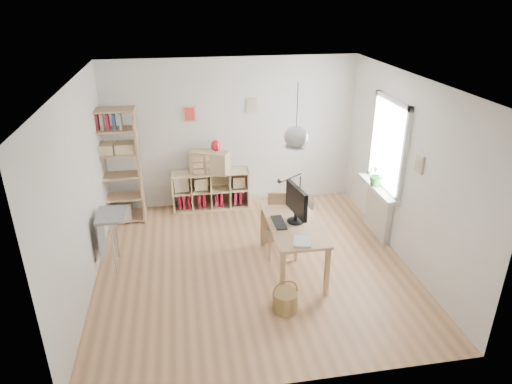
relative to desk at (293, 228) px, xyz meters
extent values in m
plane|color=tan|center=(-0.55, 0.15, -0.66)|extent=(4.50, 4.50, 0.00)
plane|color=white|center=(-0.55, 2.40, 0.69)|extent=(4.50, 0.00, 4.50)
plane|color=white|center=(-0.55, -2.10, 0.69)|extent=(4.50, 0.00, 4.50)
plane|color=white|center=(-2.80, 0.15, 0.69)|extent=(0.00, 4.50, 4.50)
plane|color=white|center=(1.70, 0.15, 0.69)|extent=(0.00, 4.50, 4.50)
plane|color=silver|center=(-0.55, 0.15, 2.04)|extent=(4.50, 4.50, 0.00)
cylinder|color=black|center=(0.00, 0.00, 1.70)|extent=(0.01, 0.01, 0.68)
ellipsoid|color=silver|center=(0.00, 0.00, 1.34)|extent=(0.32, 0.32, 0.27)
cube|color=white|center=(1.69, 0.75, 0.89)|extent=(0.03, 1.00, 1.30)
cube|color=silver|center=(1.66, 0.21, 0.89)|extent=(0.06, 0.08, 1.46)
cube|color=silver|center=(1.66, 1.29, 0.89)|extent=(0.06, 0.08, 1.46)
cube|color=silver|center=(1.66, 0.75, 1.58)|extent=(0.06, 1.16, 0.08)
cube|color=silver|center=(1.66, 0.75, 0.20)|extent=(0.06, 1.16, 0.08)
cube|color=silver|center=(1.64, 0.75, -0.26)|extent=(0.10, 0.80, 0.80)
cube|color=silver|center=(1.59, 0.75, 0.17)|extent=(0.22, 1.20, 0.06)
cube|color=tan|center=(0.00, 0.00, 0.07)|extent=(0.70, 1.50, 0.04)
cube|color=tan|center=(-0.30, -0.70, -0.30)|extent=(0.06, 0.06, 0.71)
cube|color=tan|center=(-0.30, 0.70, -0.30)|extent=(0.06, 0.06, 0.71)
cube|color=tan|center=(0.30, -0.70, -0.30)|extent=(0.06, 0.06, 0.71)
cube|color=tan|center=(0.30, 0.70, -0.30)|extent=(0.06, 0.06, 0.71)
cube|color=beige|center=(-1.00, 2.19, -0.64)|extent=(1.40, 0.38, 0.03)
cube|color=beige|center=(-1.00, 2.19, 0.05)|extent=(1.40, 0.38, 0.03)
cube|color=beige|center=(-1.69, 2.19, -0.30)|extent=(0.03, 0.38, 0.72)
cube|color=beige|center=(-0.32, 2.19, -0.30)|extent=(0.03, 0.38, 0.72)
cube|color=beige|center=(-1.00, 2.37, -0.30)|extent=(1.40, 0.02, 0.72)
cube|color=maroon|center=(-1.58, 2.21, -0.47)|extent=(0.06, 0.26, 0.30)
cube|color=maroon|center=(-1.49, 2.21, -0.47)|extent=(0.05, 0.26, 0.30)
cube|color=maroon|center=(-1.41, 2.21, -0.47)|extent=(0.05, 0.26, 0.30)
cube|color=maroon|center=(-1.22, 2.21, -0.47)|extent=(0.05, 0.26, 0.30)
cube|color=maroon|center=(-1.13, 2.21, -0.47)|extent=(0.05, 0.26, 0.30)
cube|color=maroon|center=(-0.90, 2.21, -0.47)|extent=(0.06, 0.26, 0.30)
cube|color=maroon|center=(-0.81, 2.21, -0.47)|extent=(0.06, 0.26, 0.30)
cube|color=maroon|center=(-0.55, 2.21, -0.47)|extent=(0.06, 0.26, 0.30)
cube|color=maroon|center=(-0.46, 2.21, -0.47)|extent=(0.05, 0.26, 0.30)
cube|color=tan|center=(-2.96, 1.95, 0.34)|extent=(0.04, 0.38, 2.00)
cube|color=tan|center=(-2.20, 1.95, 0.34)|extent=(0.04, 0.38, 2.00)
cube|color=tan|center=(-2.58, 1.95, -0.61)|extent=(0.76, 0.38, 0.03)
cube|color=tan|center=(-2.58, 1.95, -0.21)|extent=(0.76, 0.38, 0.03)
cube|color=tan|center=(-2.58, 1.95, 0.19)|extent=(0.76, 0.38, 0.03)
cube|color=tan|center=(-2.58, 1.95, 0.59)|extent=(0.76, 0.38, 0.03)
cube|color=tan|center=(-2.58, 1.95, 0.99)|extent=(0.76, 0.38, 0.03)
cube|color=tan|center=(-2.58, 1.95, 1.32)|extent=(0.76, 0.38, 0.03)
cube|color=#275091|center=(-2.86, 1.95, 1.14)|extent=(0.04, 0.18, 0.26)
cube|color=maroon|center=(-2.78, 1.95, 1.14)|extent=(0.04, 0.18, 0.26)
cube|color=#BCAE90|center=(-2.70, 1.95, 1.14)|extent=(0.04, 0.18, 0.26)
cube|color=maroon|center=(-2.62, 1.95, 1.14)|extent=(0.04, 0.18, 0.26)
cube|color=#275091|center=(-2.52, 1.95, 1.14)|extent=(0.04, 0.18, 0.26)
cube|color=#BCAE90|center=(-2.42, 1.95, 1.14)|extent=(0.04, 0.18, 0.26)
cube|color=gray|center=(-2.52, 0.50, 0.17)|extent=(0.40, 0.55, 0.04)
cylinder|color=silver|center=(-2.52, 0.28, -0.25)|extent=(0.03, 0.03, 0.82)
cylinder|color=silver|center=(-2.52, 0.72, -0.25)|extent=(0.03, 0.03, 0.82)
cube|color=gray|center=(-2.70, 0.50, -0.16)|extent=(0.02, 0.50, 0.62)
cube|color=gray|center=(-0.05, 0.39, -0.16)|extent=(0.54, 0.54, 0.07)
cube|color=tan|center=(-0.29, 0.23, -0.43)|extent=(0.05, 0.05, 0.46)
cube|color=tan|center=(-0.21, 0.62, -0.43)|extent=(0.05, 0.05, 0.46)
cube|color=tan|center=(0.10, 0.15, -0.43)|extent=(0.05, 0.05, 0.46)
cube|color=tan|center=(0.18, 0.54, -0.43)|extent=(0.05, 0.05, 0.46)
cube|color=tan|center=(-0.01, 0.59, 0.08)|extent=(0.46, 0.13, 0.42)
cylinder|color=#9C7B46|center=(-0.31, -0.93, -0.52)|extent=(0.32, 0.32, 0.27)
torus|color=#9C7B46|center=(-0.31, -0.93, -0.37)|extent=(0.33, 0.04, 0.33)
cube|color=silver|center=(0.31, 1.00, -0.65)|extent=(0.66, 0.54, 0.02)
cube|color=silver|center=(0.05, 1.08, -0.51)|extent=(0.13, 0.38, 0.30)
cube|color=silver|center=(0.58, 0.92, -0.51)|extent=(0.13, 0.38, 0.30)
cube|color=silver|center=(0.26, 0.82, -0.51)|extent=(0.55, 0.18, 0.30)
cube|color=silver|center=(0.37, 1.18, -0.51)|extent=(0.55, 0.18, 0.30)
cube|color=silver|center=(0.42, 1.34, -0.23)|extent=(0.60, 0.35, 0.37)
sphere|color=gold|center=(0.16, 0.98, -0.44)|extent=(0.13, 0.13, 0.13)
sphere|color=#176CA4|center=(0.42, 1.02, -0.44)|extent=(0.13, 0.13, 0.13)
sphere|color=#B52D16|center=(0.29, 0.99, -0.44)|extent=(0.13, 0.13, 0.13)
sphere|color=#358831|center=(0.44, 0.88, -0.44)|extent=(0.13, 0.13, 0.13)
cylinder|color=black|center=(0.04, 0.01, 0.10)|extent=(0.25, 0.25, 0.02)
cylinder|color=black|center=(0.04, 0.01, 0.17)|extent=(0.06, 0.06, 0.11)
cube|color=black|center=(0.04, 0.01, 0.43)|extent=(0.16, 0.61, 0.40)
cube|color=black|center=(-0.20, 0.00, 0.10)|extent=(0.16, 0.42, 0.02)
cylinder|color=black|center=(0.27, 0.67, 0.11)|extent=(0.06, 0.06, 0.04)
cylinder|color=black|center=(0.27, 0.67, 0.31)|extent=(0.02, 0.02, 0.39)
cone|color=black|center=(-0.06, 0.58, 0.48)|extent=(0.10, 0.07, 0.09)
sphere|color=#4B0A12|center=(0.13, 0.44, 0.17)|extent=(0.16, 0.16, 0.16)
cube|color=silver|center=(-0.01, -0.56, 0.11)|extent=(0.30, 0.34, 0.03)
cube|color=beige|center=(-0.99, 2.19, 0.26)|extent=(0.75, 0.57, 0.39)
ellipsoid|color=#AC0E19|center=(-0.88, 2.19, 0.55)|extent=(0.17, 0.17, 0.20)
imported|color=#235E25|center=(1.57, 0.80, 0.39)|extent=(0.35, 0.31, 0.37)
camera|label=1|loc=(-1.47, -5.50, 3.12)|focal=32.00mm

